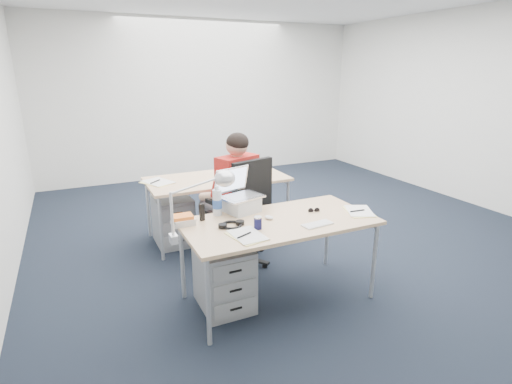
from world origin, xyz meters
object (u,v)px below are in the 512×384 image
Objects in this scene: desk_far at (217,182)px; drawer_pedestal_far at (173,220)px; wireless_keyboard at (317,224)px; desk_near at (279,225)px; office_chair at (240,233)px; drawer_pedestal_near at (224,276)px; can_koozie at (258,223)px; bear_figurine at (247,203)px; dark_laptop at (235,170)px; silver_laptop at (242,191)px; far_cup at (256,167)px; water_bottle at (217,201)px; desk_lamp at (193,206)px; cordless_phone at (202,212)px; sunglasses at (314,210)px; headphones at (231,224)px; seated_person at (228,196)px; book_stack at (183,220)px; computer_mouse at (269,217)px.

drawer_pedestal_far is (-0.53, 0.04, -0.41)m from desk_far.
desk_near is at bearing 130.29° from wireless_keyboard.
office_chair is 2.04× the size of drawer_pedestal_near.
wireless_keyboard is at bearing -15.40° from can_koozie.
bear_figurine is (-0.12, -0.47, 0.49)m from office_chair.
dark_laptop is at bearing 56.44° from office_chair.
silver_laptop is 1.49m from far_cup.
water_bottle reaches higher than wireless_keyboard.
office_chair is 1.31m from desk_lamp.
dark_laptop is (0.72, 1.02, 0.05)m from cordless_phone.
sunglasses is at bearing 56.85° from wireless_keyboard.
headphones is (-0.40, -1.46, 0.06)m from desk_far.
headphones is at bearing 141.13° from can_koozie.
seated_person is 13.00× the size of can_koozie.
silver_laptop reaches higher than water_bottle.
office_chair reaches higher than wireless_keyboard.
seated_person reaches higher than cordless_phone.
dark_laptop is at bearing 35.10° from seated_person.
wireless_keyboard is 1.73× the size of bear_figurine.
office_chair is at bearing -91.46° from desk_far.
water_bottle reaches higher than book_stack.
sunglasses is 1.57m from far_cup.
far_cup is (0.54, 0.11, 0.10)m from desk_far.
water_bottle is at bearing 78.92° from drawer_pedestal_near.
cordless_phone is at bearing 143.31° from wireless_keyboard.
headphones reaches higher than drawer_pedestal_far.
office_chair is at bearing 83.91° from bear_figurine.
can_koozie is 1.44m from dark_laptop.
drawer_pedestal_near is at bearing -167.57° from sunglasses.
bear_figurine is at bearing -72.36° from drawer_pedestal_far.
far_cup is at bearing 47.38° from desk_lamp.
headphones is 0.86× the size of water_bottle.
computer_mouse is at bearing -63.57° from bear_figurine.
seated_person is 3.94× the size of dark_laptop.
seated_person is 0.43m from dark_laptop.
seated_person is 8.94× the size of bear_figurine.
desk_near is 3.08× the size of desk_lamp.
wireless_keyboard is at bearing -40.90° from water_bottle.
can_koozie reaches higher than sunglasses.
seated_person reaches higher than book_stack.
headphones is (-0.21, -0.28, -0.17)m from silver_laptop.
bear_figurine is 0.59m from sunglasses.
computer_mouse is at bearing -79.46° from silver_laptop.
desk_far is 10.93× the size of cordless_phone.
desk_lamp is at bearing 165.75° from wireless_keyboard.
desk_lamp reaches higher than far_cup.
water_bottle is at bearing -174.83° from bear_figurine.
headphones is (-0.33, -0.93, 0.08)m from seated_person.
drawer_pedestal_far is 1.62× the size of dark_laptop.
desk_lamp is at bearing 177.53° from can_koozie.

